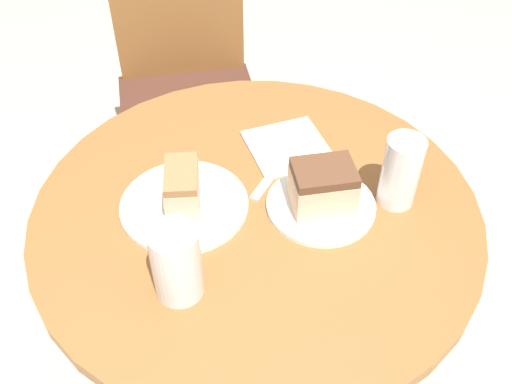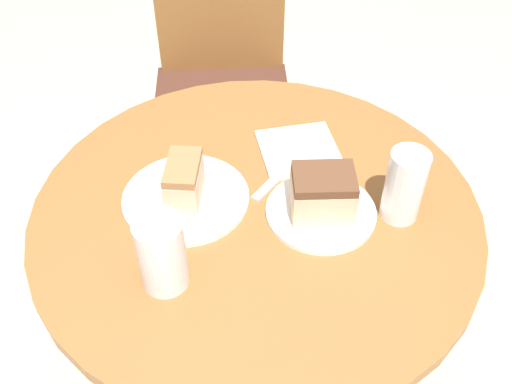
% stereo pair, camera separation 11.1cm
% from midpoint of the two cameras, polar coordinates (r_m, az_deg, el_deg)
% --- Properties ---
extents(table, '(0.86, 0.86, 0.74)m').
position_cam_midpoint_polar(table, '(1.29, -2.49, -7.63)').
color(table, brown).
rests_on(table, ground_plane).
extents(chair, '(0.46, 0.46, 1.00)m').
position_cam_midpoint_polar(chair, '(1.90, -8.28, 10.42)').
color(chair, brown).
rests_on(chair, ground_plane).
extents(plate_near, '(0.21, 0.21, 0.01)m').
position_cam_midpoint_polar(plate_near, '(1.14, 3.43, -1.42)').
color(plate_near, white).
rests_on(plate_near, table).
extents(plate_far, '(0.24, 0.24, 0.01)m').
position_cam_midpoint_polar(plate_far, '(1.15, -9.60, -1.37)').
color(plate_far, white).
rests_on(plate_far, table).
extents(cake_slice_near, '(0.12, 0.10, 0.09)m').
position_cam_midpoint_polar(cake_slice_near, '(1.10, 3.54, 0.37)').
color(cake_slice_near, beige).
rests_on(cake_slice_near, plate_near).
extents(cake_slice_far, '(0.08, 0.12, 0.08)m').
position_cam_midpoint_polar(cake_slice_far, '(1.12, -9.88, 0.27)').
color(cake_slice_far, beige).
rests_on(cake_slice_far, plate_far).
extents(glass_lemonade, '(0.08, 0.08, 0.14)m').
position_cam_midpoint_polar(glass_lemonade, '(0.98, -10.81, -7.06)').
color(glass_lemonade, beige).
rests_on(glass_lemonade, table).
extents(glass_water, '(0.07, 0.07, 0.15)m').
position_cam_midpoint_polar(glass_water, '(1.13, 10.84, 1.51)').
color(glass_water, silver).
rests_on(glass_water, table).
extents(napkin_stack, '(0.17, 0.17, 0.01)m').
position_cam_midpoint_polar(napkin_stack, '(1.26, 0.53, 4.19)').
color(napkin_stack, silver).
rests_on(napkin_stack, table).
extents(fork, '(0.14, 0.14, 0.00)m').
position_cam_midpoint_polar(fork, '(1.21, -0.91, 1.80)').
color(fork, silver).
rests_on(fork, table).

